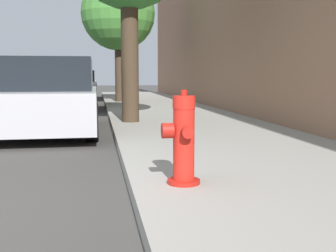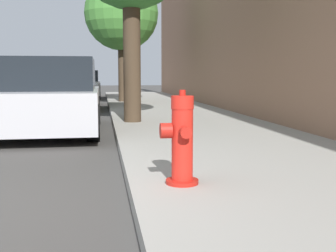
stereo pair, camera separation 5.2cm
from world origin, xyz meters
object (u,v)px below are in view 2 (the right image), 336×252
(parked_car_mid, at_px, (70,88))
(parked_car_far, at_px, (80,85))
(fire_hydrant, at_px, (181,141))
(parked_car_near, at_px, (48,98))
(street_tree_far, at_px, (122,14))

(parked_car_mid, relative_size, parked_car_far, 1.17)
(fire_hydrant, xyz_separation_m, parked_car_far, (-1.61, 16.22, 0.11))
(parked_car_mid, bearing_deg, fire_hydrant, -80.97)
(fire_hydrant, height_order, parked_car_far, parked_car_far)
(parked_car_near, relative_size, street_tree_far, 0.88)
(parked_car_mid, relative_size, street_tree_far, 1.03)
(street_tree_far, bearing_deg, parked_car_far, 109.63)
(parked_car_near, bearing_deg, parked_car_mid, 90.27)
(fire_hydrant, xyz_separation_m, parked_car_near, (-1.65, 4.51, 0.14))
(street_tree_far, bearing_deg, fire_hydrant, -90.35)
(parked_car_mid, xyz_separation_m, street_tree_far, (1.75, 0.96, 2.53))
(fire_hydrant, bearing_deg, parked_car_near, 110.07)
(parked_car_mid, xyz_separation_m, parked_car_far, (0.06, 5.68, -0.02))
(parked_car_near, bearing_deg, street_tree_far, 76.19)
(parked_car_mid, height_order, street_tree_far, street_tree_far)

